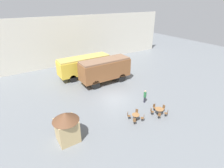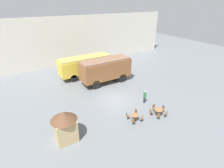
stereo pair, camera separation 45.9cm
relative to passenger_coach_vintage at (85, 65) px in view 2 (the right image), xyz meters
The scene contains 17 objects.
ground_plane 9.02m from the passenger_coach_vintage, 88.80° to the right, with size 80.00×80.00×0.00m, color slate.
backdrop_wall 7.51m from the passenger_coach_vintage, 88.51° to the left, with size 44.00×0.15×9.00m.
passenger_coach_vintage is the anchor object (origin of this frame).
passenger_coach_wooden 4.25m from the passenger_coach_vintage, 67.62° to the right, with size 7.62×2.73×3.69m.
cafe_table_near 13.91m from the passenger_coach_vintage, 92.08° to the right, with size 0.80×0.80×0.72m.
cafe_table_mid 14.68m from the passenger_coach_vintage, 80.76° to the right, with size 0.93×0.93×0.74m.
cafe_chair_0 14.46m from the passenger_coach_vintage, 94.29° to the right, with size 0.40×0.40×0.87m.
cafe_chair_1 14.47m from the passenger_coach_vintage, 89.94° to the right, with size 0.40×0.40×0.87m.
cafe_chair_2 13.39m from the passenger_coach_vintage, 89.69° to the right, with size 0.40×0.40×0.87m.
cafe_chair_3 13.37m from the passenger_coach_vintage, 94.40° to the right, with size 0.40×0.40×0.87m.
cafe_chair_4 13.90m from the passenger_coach_vintage, 79.71° to the right, with size 0.36×0.37×0.87m.
cafe_chair_5 14.22m from the passenger_coach_vintage, 83.53° to the right, with size 0.40×0.39×0.87m.
cafe_chair_6 15.20m from the passenger_coach_vintage, 83.32° to the right, with size 0.40×0.40×0.87m.
cafe_chair_7 15.49m from the passenger_coach_vintage, 79.78° to the right, with size 0.39×0.40×0.87m.
cafe_chair_8 14.71m from the passenger_coach_vintage, 77.47° to the right, with size 0.37×0.36×0.87m.
visitor_person 11.99m from the passenger_coach_vintage, 76.62° to the right, with size 0.34×0.34×1.66m.
ticket_kiosk 14.80m from the passenger_coach_vintage, 120.52° to the right, with size 2.34×2.34×3.00m.
Camera 2 is at (-10.50, -16.60, 11.64)m, focal length 28.00 mm.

